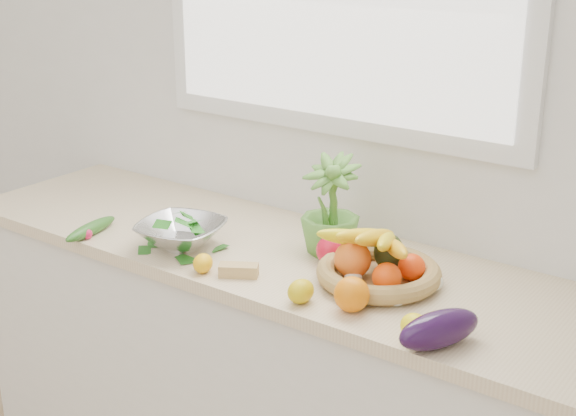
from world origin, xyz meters
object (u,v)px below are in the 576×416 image
Objects in this scene: cucumber at (91,229)px; colander_with_spinach at (181,228)px; potted_herb at (330,207)px; eggplant at (439,329)px; fruit_basket at (378,265)px; apple at (331,250)px.

colander_with_spinach is (0.30, 0.09, 0.04)m from cucumber.
colander_with_spinach is (-0.37, -0.24, -0.07)m from potted_herb.
eggplant is at bearing -5.60° from colander_with_spinach.
cucumber is at bearing -166.13° from fruit_basket.
eggplant is 0.98× the size of cucumber.
apple is at bearing 18.73° from cucumber.
potted_herb is (0.68, 0.33, 0.12)m from cucumber.
apple is 0.30× the size of colander_with_spinach.
eggplant is 0.36m from fruit_basket.
potted_herb is 1.06× the size of colander_with_spinach.
eggplant is 0.62× the size of fruit_basket.
cucumber is 0.77× the size of colander_with_spinach.
potted_herb reaches higher than cucumber.
fruit_basket reaches higher than colander_with_spinach.
eggplant is 0.61m from potted_herb.
fruit_basket is (-0.29, 0.22, 0.01)m from eggplant.
fruit_basket reaches higher than apple.
eggplant is at bearing -37.34° from fruit_basket.
fruit_basket reaches higher than eggplant.
potted_herb reaches higher than eggplant.
apple is 0.40× the size of eggplant.
apple is 0.52m from eggplant.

